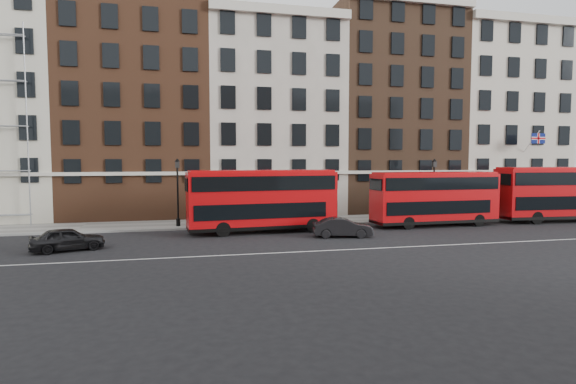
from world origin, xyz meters
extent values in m
plane|color=black|center=(0.00, 0.00, 0.00)|extent=(120.00, 120.00, 0.00)
cube|color=slate|center=(0.00, 10.50, 0.07)|extent=(80.00, 5.00, 0.15)
cube|color=gray|center=(0.00, 8.00, 0.08)|extent=(80.00, 0.30, 0.16)
cube|color=white|center=(0.00, -2.00, 0.01)|extent=(70.00, 0.12, 0.01)
cube|color=brown|center=(-12.80, 18.00, 11.00)|extent=(12.80, 10.00, 22.00)
cube|color=#A69F92|center=(0.00, 18.00, 9.50)|extent=(12.80, 10.00, 19.00)
cube|color=beige|center=(0.00, 12.75, 18.60)|extent=(12.80, 0.50, 0.80)
cube|color=brown|center=(12.80, 18.00, 10.50)|extent=(12.80, 10.00, 21.00)
cube|color=beige|center=(25.60, 18.00, 10.00)|extent=(12.80, 10.00, 20.00)
cube|color=beige|center=(25.60, 12.75, 19.60)|extent=(12.80, 0.50, 0.80)
cube|color=#BE090D|center=(-3.03, 5.61, 2.41)|extent=(11.05, 3.42, 4.10)
cube|color=black|center=(-3.03, 5.61, 0.49)|extent=(11.06, 3.46, 0.25)
cube|color=black|center=(-3.34, 5.59, 1.71)|extent=(9.82, 3.41, 1.09)
cube|color=black|center=(-3.03, 5.61, 3.68)|extent=(10.65, 3.47, 1.04)
cube|color=#BE090D|center=(-3.03, 5.61, 4.51)|extent=(10.73, 3.19, 0.19)
cube|color=black|center=(2.44, 6.03, 1.61)|extent=(0.26, 2.28, 1.35)
cube|color=black|center=(2.44, 6.03, 2.72)|extent=(0.23, 1.97, 0.44)
cylinder|color=black|center=(0.57, 4.73, 0.52)|extent=(1.06, 0.37, 1.04)
cylinder|color=black|center=(0.39, 7.04, 0.52)|extent=(1.06, 0.37, 1.04)
cylinder|color=black|center=(-6.05, 4.22, 0.52)|extent=(1.06, 0.37, 1.04)
cylinder|color=black|center=(-6.22, 6.53, 0.52)|extent=(1.06, 0.37, 1.04)
cube|color=#BE090D|center=(11.06, 5.61, 2.29)|extent=(10.44, 2.83, 3.90)
cube|color=black|center=(11.06, 5.61, 0.46)|extent=(10.44, 2.86, 0.24)
cube|color=black|center=(10.77, 5.60, 1.63)|extent=(9.26, 2.86, 1.04)
cube|color=black|center=(11.06, 5.61, 3.50)|extent=(10.05, 2.89, 0.99)
cube|color=#BE090D|center=(11.06, 5.61, 4.29)|extent=(10.14, 2.62, 0.18)
cube|color=black|center=(16.28, 5.80, 1.53)|extent=(0.15, 2.17, 1.28)
cube|color=black|center=(16.28, 5.80, 2.59)|extent=(0.14, 1.88, 0.41)
cylinder|color=black|center=(14.46, 4.63, 0.49)|extent=(1.00, 0.31, 0.99)
cylinder|color=black|center=(14.38, 6.83, 0.49)|extent=(1.00, 0.31, 0.99)
cylinder|color=black|center=(8.14, 4.41, 0.49)|extent=(1.00, 0.31, 0.99)
cylinder|color=black|center=(8.07, 6.62, 0.49)|extent=(1.00, 0.31, 0.99)
cube|color=#BE090D|center=(23.17, 5.61, 2.48)|extent=(11.34, 3.30, 4.22)
cube|color=black|center=(23.17, 5.61, 0.50)|extent=(11.34, 3.34, 0.26)
cube|color=black|center=(22.86, 5.63, 1.76)|extent=(10.07, 3.31, 1.12)
cube|color=black|center=(23.17, 5.61, 3.79)|extent=(10.92, 3.36, 1.07)
cube|color=#BE090D|center=(23.17, 5.61, 4.64)|extent=(11.01, 3.07, 0.19)
cylinder|color=black|center=(19.91, 4.60, 0.53)|extent=(1.08, 0.36, 1.07)
cylinder|color=black|center=(20.04, 6.99, 0.53)|extent=(1.08, 0.36, 1.07)
imported|color=black|center=(-15.36, 1.38, 0.69)|extent=(4.37, 2.82, 1.39)
imported|color=black|center=(2.03, 2.30, 0.67)|extent=(4.28, 2.13, 1.35)
cylinder|color=black|center=(-9.16, 9.13, 2.45)|extent=(0.14, 0.14, 4.60)
cylinder|color=black|center=(-9.16, 9.13, 0.45)|extent=(0.32, 0.32, 0.60)
cube|color=#262626|center=(-9.16, 9.13, 5.00)|extent=(0.32, 0.32, 0.55)
cone|color=black|center=(-9.16, 9.13, 5.35)|extent=(0.44, 0.44, 0.25)
cylinder|color=black|center=(13.03, 9.07, 2.45)|extent=(0.14, 0.14, 4.60)
cylinder|color=black|center=(13.03, 9.07, 0.45)|extent=(0.32, 0.32, 0.60)
cube|color=#262626|center=(13.03, 9.07, 5.00)|extent=(0.32, 0.32, 0.55)
cone|color=black|center=(13.03, 9.07, 5.35)|extent=(0.44, 0.44, 0.25)
cylinder|color=black|center=(25.85, 8.63, 1.45)|extent=(0.12, 0.12, 2.60)
cube|color=black|center=(25.85, 8.48, 3.05)|extent=(0.25, 0.30, 0.75)
sphere|color=red|center=(25.85, 8.31, 3.27)|extent=(0.14, 0.14, 0.14)
sphere|color=#0C9919|center=(25.85, 8.31, 2.83)|extent=(0.14, 0.14, 0.14)
camera|label=1|loc=(-8.50, -26.96, 5.29)|focal=28.00mm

